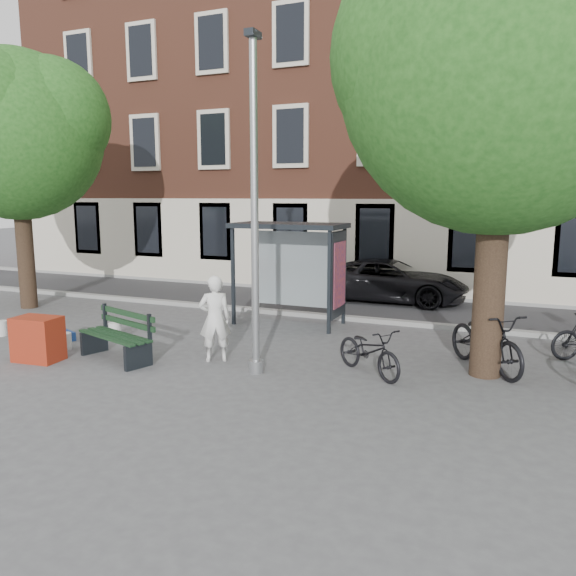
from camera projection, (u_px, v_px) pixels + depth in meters
The scene contains 19 objects.
ground at pixel (256, 372), 10.62m from camera, with size 90.00×90.00×0.00m, color #4C4C4F.
road at pixel (357, 306), 16.99m from camera, with size 40.00×4.00×0.01m, color #28282B.
curb_near at pixel (337, 317), 15.16m from camera, with size 40.00×0.25×0.12m, color gray.
curb_far at pixel (374, 294), 18.80m from camera, with size 40.00×0.25×0.12m, color gray.
building_row at pixel (404, 97), 21.31m from camera, with size 30.00×8.00×14.00m, color brown.
lamppost at pixel (255, 225), 10.17m from camera, with size 0.28×0.35×6.11m.
tree_right at pixel (504, 57), 9.44m from camera, with size 5.76×5.60×8.20m.
tree_left at pixel (13, 127), 15.83m from camera, with size 5.18×4.86×7.40m.
bus_shelter at pixel (305, 251), 14.28m from camera, with size 2.85×1.45×2.62m.
painter at pixel (215, 319), 11.23m from camera, with size 0.64×0.42×1.75m, color white.
bench at pixel (118, 338), 11.38m from camera, with size 1.99×1.17×0.98m.
bike_a at pixel (369, 351), 10.41m from camera, with size 0.61×1.75×0.92m, color black.
bike_c at pixel (486, 340), 10.68m from camera, with size 0.77×2.22×1.17m, color black.
car_dark at pixel (390, 281), 17.69m from camera, with size 2.19×4.76×1.32m, color black.
red_stand at pixel (38, 339), 11.31m from camera, with size 0.90×0.60×0.90m, color maroon.
blue_crate at pixel (62, 336), 12.96m from camera, with size 0.55×0.40×0.20m, color navy.
bucket_a at pixel (65, 341), 12.20m from camera, with size 0.28×0.28×0.36m, color white.
bucket_b at pixel (115, 330), 13.17m from camera, with size 0.28×0.28×0.36m, color white.
bucket_c at pixel (1, 328), 13.38m from camera, with size 0.28×0.28×0.36m, color silver.
Camera 1 is at (4.51, -9.19, 3.31)m, focal length 35.00 mm.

